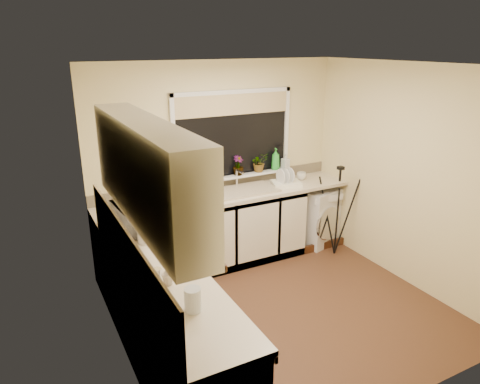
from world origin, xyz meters
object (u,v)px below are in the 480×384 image
(dish_rack, at_px, (286,184))
(steel_jar, at_px, (157,274))
(microwave, at_px, (134,217))
(plant_c, at_px, (238,165))
(washing_machine, at_px, (315,215))
(cup_back, at_px, (301,176))
(cup_left, at_px, (168,279))
(soap_bottle_green, at_px, (276,159))
(soap_bottle_clear, at_px, (285,161))
(laptop, at_px, (197,194))
(plant_b, at_px, (213,169))
(kettle, at_px, (147,230))
(plant_d, at_px, (259,162))
(glass_jug, at_px, (193,300))
(plant_a, at_px, (197,172))
(tripod, at_px, (337,211))

(dish_rack, distance_m, steel_jar, 2.66)
(microwave, bearing_deg, plant_c, -66.96)
(washing_machine, xyz_separation_m, dish_rack, (-0.51, -0.04, 0.54))
(cup_back, bearing_deg, cup_left, -144.48)
(cup_left, bearing_deg, soap_bottle_green, 41.61)
(plant_c, distance_m, soap_bottle_clear, 0.70)
(laptop, distance_m, cup_back, 1.53)
(washing_machine, height_order, cup_back, cup_back)
(microwave, bearing_deg, plant_b, -61.12)
(microwave, bearing_deg, kettle, -176.78)
(plant_d, bearing_deg, soap_bottle_green, -3.38)
(glass_jug, bearing_deg, soap_bottle_green, 47.73)
(steel_jar, bearing_deg, cup_back, 33.36)
(laptop, height_order, dish_rack, laptop)
(dish_rack, xyz_separation_m, cup_left, (-2.12, -1.62, 0.02))
(kettle, xyz_separation_m, plant_a, (0.94, 1.08, 0.14))
(washing_machine, bearing_deg, glass_jug, -157.57)
(tripod, bearing_deg, washing_machine, 101.71)
(tripod, distance_m, plant_c, 1.40)
(kettle, relative_size, soap_bottle_green, 0.83)
(plant_b, distance_m, cup_back, 1.25)
(plant_d, bearing_deg, cup_back, -15.22)
(glass_jug, distance_m, soap_bottle_clear, 3.20)
(plant_a, height_order, plant_c, plant_c)
(steel_jar, xyz_separation_m, plant_b, (1.28, 1.77, 0.23))
(soap_bottle_green, bearing_deg, cup_left, -138.39)
(dish_rack, xyz_separation_m, microwave, (-2.08, -0.50, 0.11))
(steel_jar, relative_size, microwave, 0.20)
(tripod, distance_m, soap_bottle_green, 1.04)
(washing_machine, relative_size, microwave, 1.60)
(plant_c, bearing_deg, plant_a, 179.11)
(laptop, distance_m, plant_c, 0.73)
(glass_jug, bearing_deg, plant_d, 51.33)
(cup_back, bearing_deg, kettle, -158.59)
(laptop, bearing_deg, plant_a, 85.82)
(kettle, distance_m, plant_c, 1.84)
(plant_c, relative_size, soap_bottle_clear, 1.27)
(plant_b, distance_m, soap_bottle_clear, 1.04)
(plant_a, bearing_deg, soap_bottle_green, -0.75)
(washing_machine, height_order, plant_b, plant_b)
(laptop, bearing_deg, steel_jar, -101.69)
(soap_bottle_clear, distance_m, cup_left, 2.95)
(microwave, relative_size, plant_d, 1.97)
(laptop, height_order, cup_left, laptop)
(cup_back, bearing_deg, dish_rack, -158.93)
(kettle, distance_m, dish_rack, 2.20)
(laptop, xyz_separation_m, plant_c, (0.66, 0.23, 0.21))
(tripod, bearing_deg, cup_left, -145.18)
(kettle, xyz_separation_m, soap_bottle_green, (2.04, 1.06, 0.17))
(glass_jug, bearing_deg, laptop, 67.01)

